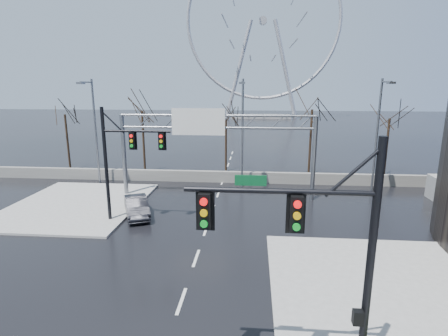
# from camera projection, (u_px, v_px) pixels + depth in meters

# --- Properties ---
(ground) EXTENTS (260.00, 260.00, 0.00)m
(ground) POSITION_uv_depth(u_px,v_px,m) (181.00, 301.00, 15.50)
(ground) COLOR black
(ground) RESTS_ON ground
(sidewalk_right_ext) EXTENTS (12.00, 10.00, 0.15)m
(sidewalk_right_ext) POSITION_uv_depth(u_px,v_px,m) (397.00, 285.00, 16.58)
(sidewalk_right_ext) COLOR gray
(sidewalk_right_ext) RESTS_ON ground
(sidewalk_far) EXTENTS (10.00, 12.00, 0.15)m
(sidewalk_far) POSITION_uv_depth(u_px,v_px,m) (77.00, 204.00, 28.05)
(sidewalk_far) COLOR gray
(sidewalk_far) RESTS_ON ground
(barrier_wall) EXTENTS (52.00, 0.50, 1.10)m
(barrier_wall) POSITION_uv_depth(u_px,v_px,m) (222.00, 177.00, 34.78)
(barrier_wall) COLOR slate
(barrier_wall) RESTS_ON ground
(signal_mast_near) EXTENTS (5.52, 0.41, 8.00)m
(signal_mast_near) POSITION_uv_depth(u_px,v_px,m) (324.00, 244.00, 10.04)
(signal_mast_near) COLOR black
(signal_mast_near) RESTS_ON ground
(signal_mast_far) EXTENTS (4.72, 0.41, 8.00)m
(signal_mast_far) POSITION_uv_depth(u_px,v_px,m) (121.00, 154.00, 23.59)
(signal_mast_far) COLOR black
(signal_mast_far) RESTS_ON ground
(sign_gantry) EXTENTS (16.36, 0.40, 7.60)m
(sign_gantry) POSITION_uv_depth(u_px,v_px,m) (212.00, 138.00, 28.87)
(sign_gantry) COLOR slate
(sign_gantry) RESTS_ON ground
(streetlight_left) EXTENTS (0.50, 2.55, 10.00)m
(streetlight_left) POSITION_uv_depth(u_px,v_px,m) (93.00, 124.00, 32.79)
(streetlight_left) COLOR slate
(streetlight_left) RESTS_ON ground
(streetlight_mid) EXTENTS (0.50, 2.55, 10.00)m
(streetlight_mid) POSITION_uv_depth(u_px,v_px,m) (242.00, 125.00, 31.62)
(streetlight_mid) COLOR slate
(streetlight_mid) RESTS_ON ground
(streetlight_right) EXTENTS (0.50, 2.55, 10.00)m
(streetlight_right) POSITION_uv_depth(u_px,v_px,m) (379.00, 127.00, 30.61)
(streetlight_right) COLOR slate
(streetlight_right) RESTS_ON ground
(tree_far_left) EXTENTS (3.50, 3.50, 7.00)m
(tree_far_left) POSITION_uv_depth(u_px,v_px,m) (65.00, 121.00, 39.03)
(tree_far_left) COLOR black
(tree_far_left) RESTS_ON ground
(tree_left) EXTENTS (3.75, 3.75, 7.50)m
(tree_left) POSITION_uv_depth(u_px,v_px,m) (142.00, 118.00, 37.70)
(tree_left) COLOR black
(tree_left) RESTS_ON ground
(tree_center) EXTENTS (3.25, 3.25, 6.50)m
(tree_center) POSITION_uv_depth(u_px,v_px,m) (226.00, 125.00, 38.10)
(tree_center) COLOR black
(tree_center) RESTS_ON ground
(tree_right) EXTENTS (3.90, 3.90, 7.80)m
(tree_right) POSITION_uv_depth(u_px,v_px,m) (312.00, 117.00, 36.14)
(tree_right) COLOR black
(tree_right) RESTS_ON ground
(tree_far_right) EXTENTS (3.40, 3.40, 6.80)m
(tree_far_right) POSITION_uv_depth(u_px,v_px,m) (389.00, 125.00, 36.13)
(tree_far_right) COLOR black
(tree_far_right) RESTS_ON ground
(ferris_wheel) EXTENTS (45.00, 6.00, 50.91)m
(ferris_wheel) POSITION_uv_depth(u_px,v_px,m) (263.00, 27.00, 101.35)
(ferris_wheel) COLOR gray
(ferris_wheel) RESTS_ON ground
(car) EXTENTS (3.19, 4.61, 1.44)m
(car) POSITION_uv_depth(u_px,v_px,m) (137.00, 206.00, 25.60)
(car) COLOR black
(car) RESTS_ON ground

